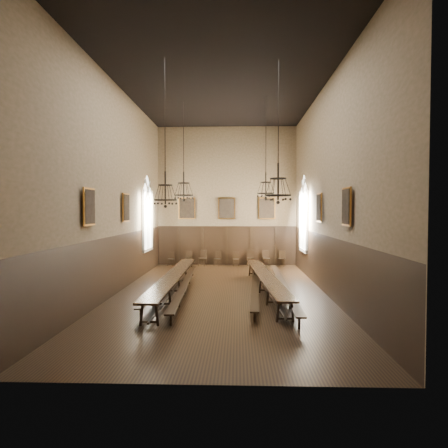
# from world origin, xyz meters

# --- Properties ---
(floor) EXTENTS (9.00, 18.00, 0.02)m
(floor) POSITION_xyz_m (0.00, 0.00, -0.01)
(floor) COLOR black
(floor) RESTS_ON ground
(ceiling) EXTENTS (9.00, 18.00, 0.02)m
(ceiling) POSITION_xyz_m (0.00, 0.00, 9.01)
(ceiling) COLOR black
(ceiling) RESTS_ON ground
(wall_back) EXTENTS (9.00, 0.02, 9.00)m
(wall_back) POSITION_xyz_m (0.00, 9.01, 4.50)
(wall_back) COLOR #896E54
(wall_back) RESTS_ON ground
(wall_front) EXTENTS (9.00, 0.02, 9.00)m
(wall_front) POSITION_xyz_m (0.00, -9.01, 4.50)
(wall_front) COLOR #896E54
(wall_front) RESTS_ON ground
(wall_left) EXTENTS (0.02, 18.00, 9.00)m
(wall_left) POSITION_xyz_m (-4.51, 0.00, 4.50)
(wall_left) COLOR #896E54
(wall_left) RESTS_ON ground
(wall_right) EXTENTS (0.02, 18.00, 9.00)m
(wall_right) POSITION_xyz_m (4.51, 0.00, 4.50)
(wall_right) COLOR #896E54
(wall_right) RESTS_ON ground
(wainscot_panelling) EXTENTS (9.00, 18.00, 2.50)m
(wainscot_panelling) POSITION_xyz_m (0.00, 0.00, 1.25)
(wainscot_panelling) COLOR black
(wainscot_panelling) RESTS_ON floor
(table_left) EXTENTS (0.77, 10.58, 0.82)m
(table_left) POSITION_xyz_m (-2.02, -0.13, 0.41)
(table_left) COLOR black
(table_left) RESTS_ON floor
(table_right) EXTENTS (1.40, 10.09, 0.78)m
(table_right) POSITION_xyz_m (1.93, 0.18, 0.39)
(table_right) COLOR black
(table_right) RESTS_ON floor
(bench_left_outer) EXTENTS (0.53, 9.28, 0.42)m
(bench_left_outer) POSITION_xyz_m (-2.60, 0.19, 0.27)
(bench_left_outer) COLOR black
(bench_left_outer) RESTS_ON floor
(bench_left_inner) EXTENTS (0.74, 10.26, 0.46)m
(bench_left_inner) POSITION_xyz_m (-1.54, -0.14, 0.29)
(bench_left_inner) COLOR black
(bench_left_inner) RESTS_ON floor
(bench_right_inner) EXTENTS (0.75, 9.68, 0.44)m
(bench_right_inner) POSITION_xyz_m (1.48, 0.07, 0.28)
(bench_right_inner) COLOR black
(bench_right_inner) RESTS_ON floor
(bench_right_outer) EXTENTS (0.46, 10.67, 0.48)m
(bench_right_outer) POSITION_xyz_m (2.65, -0.16, 0.31)
(bench_right_outer) COLOR black
(bench_right_outer) RESTS_ON floor
(chair_0) EXTENTS (0.41, 0.41, 0.87)m
(chair_0) POSITION_xyz_m (-3.60, 8.53, 0.26)
(chair_0) COLOR black
(chair_0) RESTS_ON floor
(chair_1) EXTENTS (0.49, 0.49, 0.94)m
(chair_1) POSITION_xyz_m (-2.42, 8.54, 0.28)
(chair_1) COLOR black
(chair_1) RESTS_ON floor
(chair_2) EXTENTS (0.55, 0.55, 1.00)m
(chair_2) POSITION_xyz_m (-1.55, 8.47, 0.30)
(chair_2) COLOR black
(chair_2) RESTS_ON floor
(chair_3) EXTENTS (0.52, 0.52, 0.92)m
(chair_3) POSITION_xyz_m (-0.58, 8.51, 0.28)
(chair_3) COLOR black
(chair_3) RESTS_ON floor
(chair_4) EXTENTS (0.40, 0.40, 0.88)m
(chair_4) POSITION_xyz_m (0.61, 8.54, 0.27)
(chair_4) COLOR black
(chair_4) RESTS_ON floor
(chair_5) EXTENTS (0.47, 0.47, 1.00)m
(chair_5) POSITION_xyz_m (1.53, 8.54, 0.30)
(chair_5) COLOR black
(chair_5) RESTS_ON floor
(chair_6) EXTENTS (0.51, 0.51, 1.01)m
(chair_6) POSITION_xyz_m (2.54, 8.48, 0.30)
(chair_6) COLOR black
(chair_6) RESTS_ON floor
(chair_7) EXTENTS (0.55, 0.55, 0.99)m
(chair_7) POSITION_xyz_m (3.53, 8.50, 0.30)
(chair_7) COLOR black
(chair_7) RESTS_ON floor
(chandelier_back_left) EXTENTS (0.95, 0.95, 4.84)m
(chandelier_back_left) POSITION_xyz_m (-2.00, 3.00, 4.62)
(chandelier_back_left) COLOR black
(chandelier_back_left) RESTS_ON ceiling
(chandelier_back_right) EXTENTS (0.81, 0.81, 4.76)m
(chandelier_back_right) POSITION_xyz_m (2.06, 2.10, 4.71)
(chandelier_back_right) COLOR black
(chandelier_back_right) RESTS_ON ceiling
(chandelier_front_left) EXTENTS (0.83, 0.83, 5.20)m
(chandelier_front_left) POSITION_xyz_m (-1.87, -2.78, 4.30)
(chandelier_front_left) COLOR black
(chandelier_front_left) RESTS_ON ceiling
(chandelier_front_right) EXTENTS (0.95, 0.95, 5.05)m
(chandelier_front_right) POSITION_xyz_m (2.19, -2.45, 4.42)
(chandelier_front_right) COLOR black
(chandelier_front_right) RESTS_ON ceiling
(portrait_back_0) EXTENTS (1.10, 0.12, 1.40)m
(portrait_back_0) POSITION_xyz_m (-2.60, 8.88, 3.70)
(portrait_back_0) COLOR #B7762C
(portrait_back_0) RESTS_ON wall_back
(portrait_back_1) EXTENTS (1.10, 0.12, 1.40)m
(portrait_back_1) POSITION_xyz_m (0.00, 8.88, 3.70)
(portrait_back_1) COLOR #B7762C
(portrait_back_1) RESTS_ON wall_back
(portrait_back_2) EXTENTS (1.10, 0.12, 1.40)m
(portrait_back_2) POSITION_xyz_m (2.60, 8.88, 3.70)
(portrait_back_2) COLOR #B7762C
(portrait_back_2) RESTS_ON wall_back
(portrait_left_0) EXTENTS (0.12, 1.00, 1.30)m
(portrait_left_0) POSITION_xyz_m (-4.38, 1.00, 3.70)
(portrait_left_0) COLOR #B7762C
(portrait_left_0) RESTS_ON wall_left
(portrait_left_1) EXTENTS (0.12, 1.00, 1.30)m
(portrait_left_1) POSITION_xyz_m (-4.38, -3.50, 3.70)
(portrait_left_1) COLOR #B7762C
(portrait_left_1) RESTS_ON wall_left
(portrait_right_0) EXTENTS (0.12, 1.00, 1.30)m
(portrait_right_0) POSITION_xyz_m (4.38, 1.00, 3.70)
(portrait_right_0) COLOR #B7762C
(portrait_right_0) RESTS_ON wall_right
(portrait_right_1) EXTENTS (0.12, 1.00, 1.30)m
(portrait_right_1) POSITION_xyz_m (4.38, -3.50, 3.70)
(portrait_right_1) COLOR #B7762C
(portrait_right_1) RESTS_ON wall_right
(window_right) EXTENTS (0.20, 2.20, 4.60)m
(window_right) POSITION_xyz_m (4.43, 5.50, 3.40)
(window_right) COLOR white
(window_right) RESTS_ON wall_right
(window_left) EXTENTS (0.20, 2.20, 4.60)m
(window_left) POSITION_xyz_m (-4.43, 5.50, 3.40)
(window_left) COLOR white
(window_left) RESTS_ON wall_left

